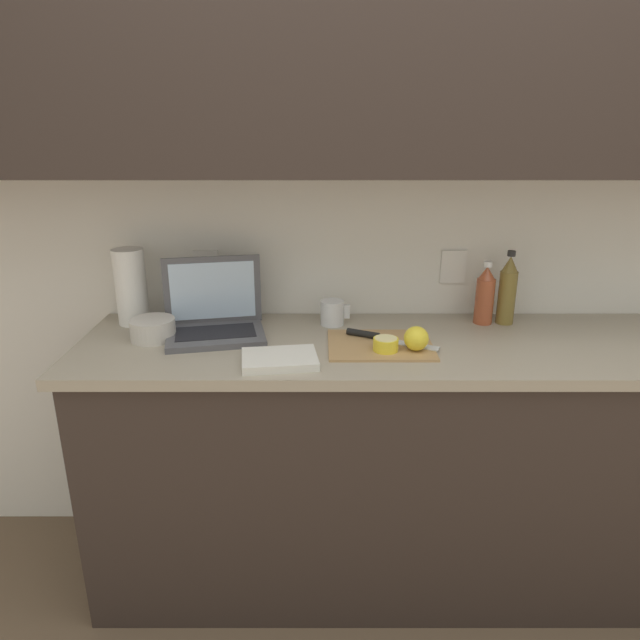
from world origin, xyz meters
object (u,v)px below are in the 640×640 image
(lemon_whole_beside, at_px, (417,339))
(cutting_board, at_px, (382,345))
(measuring_cup, at_px, (334,313))
(paper_towel_roll, at_px, (133,287))
(bottle_green_soda, at_px, (509,291))
(bottle_oil_tall, at_px, (487,296))
(laptop, at_px, (216,316))
(knife, at_px, (377,337))
(lemon_half_cut, at_px, (387,344))
(bowl_white, at_px, (155,329))

(lemon_whole_beside, bearing_deg, cutting_board, 152.78)
(measuring_cup, height_order, paper_towel_roll, paper_towel_roll)
(bottle_green_soda, bearing_deg, bottle_oil_tall, -180.00)
(lemon_whole_beside, height_order, measuring_cup, measuring_cup)
(laptop, bearing_deg, knife, -19.34)
(knife, xyz_separation_m, bottle_green_soda, (0.47, 0.18, 0.10))
(lemon_whole_beside, height_order, bottle_oil_tall, bottle_oil_tall)
(laptop, distance_m, measuring_cup, 0.41)
(lemon_whole_beside, relative_size, bottle_oil_tall, 0.34)
(cutting_board, distance_m, lemon_whole_beside, 0.12)
(lemon_half_cut, xyz_separation_m, bottle_oil_tall, (0.37, 0.28, 0.07))
(bottle_oil_tall, bearing_deg, lemon_half_cut, -143.42)
(bottle_oil_tall, xyz_separation_m, paper_towel_roll, (-1.23, 0.00, 0.03))
(bottle_green_soda, relative_size, paper_towel_roll, 0.98)
(bowl_white, bearing_deg, paper_towel_roll, 124.57)
(lemon_whole_beside, relative_size, measuring_cup, 0.75)
(bottle_green_soda, distance_m, bottle_oil_tall, 0.08)
(cutting_board, bearing_deg, laptop, 167.86)
(measuring_cup, bearing_deg, laptop, -167.16)
(lemon_half_cut, distance_m, paper_towel_roll, 0.91)
(lemon_half_cut, distance_m, bowl_white, 0.76)
(lemon_half_cut, bearing_deg, knife, 102.68)
(measuring_cup, height_order, bowl_white, measuring_cup)
(bottle_green_soda, relative_size, measuring_cup, 2.53)
(paper_towel_roll, bearing_deg, measuring_cup, -1.27)
(lemon_half_cut, xyz_separation_m, lemon_whole_beside, (0.09, 0.00, 0.02))
(knife, relative_size, bottle_oil_tall, 1.30)
(bottle_oil_tall, distance_m, paper_towel_roll, 1.23)
(lemon_half_cut, distance_m, bottle_oil_tall, 0.47)
(bottle_green_soda, bearing_deg, lemon_whole_beside, -142.50)
(laptop, bearing_deg, lemon_half_cut, -28.60)
(knife, relative_size, lemon_half_cut, 3.71)
(cutting_board, xyz_separation_m, bottle_oil_tall, (0.38, 0.22, 0.10))
(laptop, bearing_deg, lemon_whole_beside, -26.09)
(lemon_half_cut, bearing_deg, cutting_board, 101.03)
(lemon_half_cut, distance_m, lemon_whole_beside, 0.09)
(lemon_half_cut, xyz_separation_m, bowl_white, (-0.75, 0.12, 0.01))
(lemon_whole_beside, bearing_deg, paper_towel_roll, 163.83)
(lemon_half_cut, height_order, bottle_oil_tall, bottle_oil_tall)
(knife, bearing_deg, bottle_green_soda, 47.02)
(bottle_green_soda, bearing_deg, lemon_half_cut, -148.38)
(lemon_half_cut, relative_size, measuring_cup, 0.76)
(cutting_board, height_order, paper_towel_roll, paper_towel_roll)
(bottle_green_soda, xyz_separation_m, measuring_cup, (-0.61, -0.02, -0.08))
(lemon_half_cut, bearing_deg, paper_towel_roll, 162.08)
(laptop, height_order, lemon_half_cut, laptop)
(laptop, height_order, bottle_green_soda, bottle_green_soda)
(lemon_half_cut, relative_size, paper_towel_roll, 0.29)
(paper_towel_roll, bearing_deg, lemon_whole_beside, -16.17)
(laptop, distance_m, knife, 0.54)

